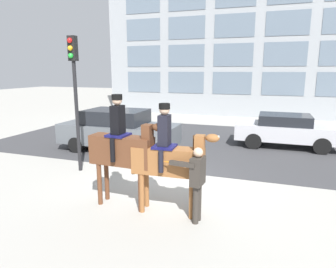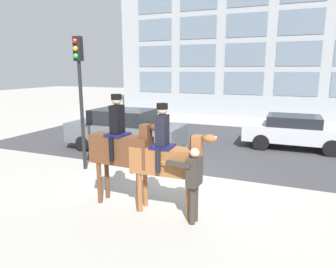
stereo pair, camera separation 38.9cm
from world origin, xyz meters
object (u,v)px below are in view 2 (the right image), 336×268
mounted_horse_lead (122,148)px  traffic_light (80,83)px  pedestrian_bystander (193,180)px  street_car_far_lane (295,131)px  mounted_horse_companion (167,158)px  street_car_near_lane (125,129)px

mounted_horse_lead → traffic_light: bearing=146.4°
pedestrian_bystander → traffic_light: size_ratio=0.39×
mounted_horse_lead → pedestrian_bystander: size_ratio=1.62×
pedestrian_bystander → street_car_far_lane: bearing=-98.4°
mounted_horse_companion → pedestrian_bystander: size_ratio=1.52×
mounted_horse_companion → traffic_light: bearing=150.6°
street_car_near_lane → street_car_far_lane: size_ratio=1.14×
pedestrian_bystander → street_car_near_lane: street_car_near_lane is taller
pedestrian_bystander → street_car_far_lane: pedestrian_bystander is taller
mounted_horse_lead → pedestrian_bystander: 1.87m
pedestrian_bystander → traffic_light: bearing=-18.5°
street_car_far_lane → mounted_horse_lead: bearing=-117.8°
pedestrian_bystander → traffic_light: 5.10m
pedestrian_bystander → street_car_near_lane: bearing=-40.6°
street_car_near_lane → street_car_far_lane: (6.33, 2.79, -0.11)m
pedestrian_bystander → street_car_near_lane: size_ratio=0.35×
mounted_horse_lead → street_car_far_lane: size_ratio=0.65×
mounted_horse_companion → street_car_far_lane: bearing=66.6°
mounted_horse_companion → traffic_light: (-3.64, 1.81, 1.49)m
street_car_far_lane → traffic_light: traffic_light is taller
street_car_near_lane → traffic_light: size_ratio=1.12×
mounted_horse_lead → traffic_light: (-2.51, 1.81, 1.37)m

